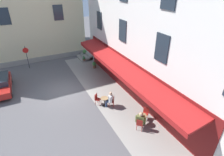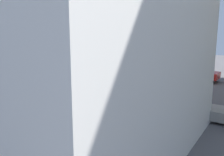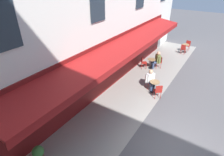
{
  "view_description": "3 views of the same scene",
  "coord_description": "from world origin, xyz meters",
  "px_view_note": "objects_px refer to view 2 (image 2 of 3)",
  "views": [
    {
      "loc": [
        -14.1,
        2.28,
        8.73
      ],
      "look_at": [
        -2.22,
        -3.74,
        1.49
      ],
      "focal_mm": 28.81,
      "sensor_mm": 36.0,
      "label": 1
    },
    {
      "loc": [
        7.94,
        -16.0,
        3.97
      ],
      "look_at": [
        -0.61,
        -3.33,
        1.15
      ],
      "focal_mm": 37.34,
      "sensor_mm": 36.0,
      "label": 2
    },
    {
      "loc": [
        5.67,
        0.61,
        6.41
      ],
      "look_at": [
        -1.64,
        -4.14,
        1.4
      ],
      "focal_mm": 29.35,
      "sensor_mm": 36.0,
      "label": 3
    }
  ],
  "objects_px": {
    "cafe_table_streetside": "(23,72)",
    "parked_car_red": "(193,72)",
    "cafe_table_near_entrance": "(46,79)",
    "cafe_chair_red_corner_right": "(44,80)",
    "cafe_chair_red_under_awning": "(79,80)",
    "seated_patron_in_white": "(82,78)",
    "cafe_table_mid_terrace": "(87,81)",
    "cafe_chair_red_corner_left": "(95,80)",
    "potted_plant_entrance_right": "(161,101)",
    "seated_companion_in_olive": "(47,76)",
    "cafe_chair_red_near_door": "(27,72)",
    "cafe_chair_red_back_row": "(20,71)",
    "cafe_chair_red_kerbside": "(48,77)",
    "potted_plant_under_sign": "(207,107)"
  },
  "relations": [
    {
      "from": "cafe_table_streetside",
      "to": "parked_car_red",
      "type": "xyz_separation_m",
      "value": [
        14.01,
        7.44,
        0.22
      ]
    },
    {
      "from": "cafe_table_near_entrance",
      "to": "parked_car_red",
      "type": "bearing_deg",
      "value": 43.8
    },
    {
      "from": "parked_car_red",
      "to": "cafe_table_streetside",
      "type": "bearing_deg",
      "value": -152.02
    },
    {
      "from": "cafe_chair_red_corner_right",
      "to": "cafe_chair_red_under_awning",
      "type": "height_order",
      "value": "same"
    },
    {
      "from": "cafe_chair_red_corner_right",
      "to": "cafe_chair_red_under_awning",
      "type": "bearing_deg",
      "value": 31.91
    },
    {
      "from": "cafe_table_streetside",
      "to": "seated_patron_in_white",
      "type": "xyz_separation_m",
      "value": [
        7.63,
        -0.25,
        0.22
      ]
    },
    {
      "from": "cafe_chair_red_corner_right",
      "to": "cafe_table_mid_terrace",
      "type": "bearing_deg",
      "value": 36.43
    },
    {
      "from": "seated_patron_in_white",
      "to": "cafe_chair_red_corner_left",
      "type": "bearing_deg",
      "value": 46.75
    },
    {
      "from": "cafe_table_mid_terrace",
      "to": "cafe_chair_red_corner_left",
      "type": "distance_m",
      "value": 0.63
    },
    {
      "from": "cafe_table_streetside",
      "to": "potted_plant_entrance_right",
      "type": "height_order",
      "value": "cafe_table_streetside"
    },
    {
      "from": "cafe_chair_red_under_awning",
      "to": "seated_companion_in_olive",
      "type": "xyz_separation_m",
      "value": [
        -2.93,
        -0.6,
        0.17
      ]
    },
    {
      "from": "cafe_chair_red_near_door",
      "to": "parked_car_red",
      "type": "height_order",
      "value": "parked_car_red"
    },
    {
      "from": "seated_patron_in_white",
      "to": "cafe_chair_red_back_row",
      "type": "bearing_deg",
      "value": 177.9
    },
    {
      "from": "cafe_chair_red_corner_left",
      "to": "potted_plant_entrance_right",
      "type": "height_order",
      "value": "cafe_chair_red_corner_left"
    },
    {
      "from": "cafe_chair_red_near_door",
      "to": "parked_car_red",
      "type": "distance_m",
      "value": 15.33
    },
    {
      "from": "cafe_chair_red_corner_right",
      "to": "seated_companion_in_olive",
      "type": "bearing_deg",
      "value": 125.89
    },
    {
      "from": "cafe_table_streetside",
      "to": "seated_patron_in_white",
      "type": "bearing_deg",
      "value": -1.86
    },
    {
      "from": "cafe_chair_red_back_row",
      "to": "cafe_chair_red_kerbside",
      "type": "bearing_deg",
      "value": -10.23
    },
    {
      "from": "cafe_table_mid_terrace",
      "to": "cafe_table_streetside",
      "type": "height_order",
      "value": "same"
    },
    {
      "from": "cafe_chair_red_under_awning",
      "to": "cafe_table_streetside",
      "type": "distance_m",
      "value": 7.52
    },
    {
      "from": "seated_companion_in_olive",
      "to": "cafe_chair_red_under_awning",
      "type": "bearing_deg",
      "value": 11.5
    },
    {
      "from": "cafe_chair_red_corner_right",
      "to": "seated_companion_in_olive",
      "type": "relative_size",
      "value": 0.68
    },
    {
      "from": "cafe_chair_red_under_awning",
      "to": "seated_patron_in_white",
      "type": "xyz_separation_m",
      "value": [
        0.12,
        0.18,
        0.16
      ]
    },
    {
      "from": "potted_plant_under_sign",
      "to": "seated_companion_in_olive",
      "type": "bearing_deg",
      "value": 178.19
    },
    {
      "from": "cafe_table_streetside",
      "to": "cafe_chair_red_corner_left",
      "type": "bearing_deg",
      "value": 3.49
    },
    {
      "from": "cafe_chair_red_corner_left",
      "to": "cafe_chair_red_corner_right",
      "type": "bearing_deg",
      "value": -142.92
    },
    {
      "from": "cafe_chair_red_near_door",
      "to": "seated_patron_in_white",
      "type": "height_order",
      "value": "seated_patron_in_white"
    },
    {
      "from": "seated_companion_in_olive",
      "to": "parked_car_red",
      "type": "bearing_deg",
      "value": 41.93
    },
    {
      "from": "cafe_chair_red_under_awning",
      "to": "cafe_chair_red_near_door",
      "type": "xyz_separation_m",
      "value": [
        -6.88,
        0.4,
        0.0
      ]
    },
    {
      "from": "cafe_table_streetside",
      "to": "cafe_chair_red_near_door",
      "type": "height_order",
      "value": "cafe_chair_red_near_door"
    },
    {
      "from": "cafe_table_mid_terrace",
      "to": "cafe_chair_red_near_door",
      "type": "relative_size",
      "value": 0.82
    },
    {
      "from": "seated_patron_in_white",
      "to": "seated_companion_in_olive",
      "type": "relative_size",
      "value": 0.99
    },
    {
      "from": "cafe_table_near_entrance",
      "to": "cafe_chair_red_under_awning",
      "type": "height_order",
      "value": "cafe_chair_red_under_awning"
    },
    {
      "from": "cafe_chair_red_near_door",
      "to": "cafe_table_streetside",
      "type": "bearing_deg",
      "value": 177.11
    },
    {
      "from": "potted_plant_under_sign",
      "to": "cafe_chair_red_corner_left",
      "type": "bearing_deg",
      "value": 167.56
    },
    {
      "from": "cafe_chair_red_corner_right",
      "to": "cafe_chair_red_back_row",
      "type": "bearing_deg",
      "value": 161.71
    },
    {
      "from": "cafe_chair_red_back_row",
      "to": "parked_car_red",
      "type": "relative_size",
      "value": 0.21
    },
    {
      "from": "potted_plant_entrance_right",
      "to": "seated_patron_in_white",
      "type": "bearing_deg",
      "value": 167.51
    },
    {
      "from": "seated_companion_in_olive",
      "to": "parked_car_red",
      "type": "distance_m",
      "value": 12.67
    },
    {
      "from": "cafe_chair_red_corner_right",
      "to": "cafe_chair_red_back_row",
      "type": "xyz_separation_m",
      "value": [
        -5.82,
        1.92,
        0.0
      ]
    },
    {
      "from": "cafe_chair_red_under_awning",
      "to": "potted_plant_entrance_right",
      "type": "height_order",
      "value": "cafe_chair_red_under_awning"
    },
    {
      "from": "cafe_chair_red_corner_left",
      "to": "potted_plant_entrance_right",
      "type": "bearing_deg",
      "value": -19.96
    },
    {
      "from": "potted_plant_entrance_right",
      "to": "parked_car_red",
      "type": "bearing_deg",
      "value": 94.84
    },
    {
      "from": "cafe_table_streetside",
      "to": "potted_plant_entrance_right",
      "type": "distance_m",
      "value": 14.91
    },
    {
      "from": "cafe_chair_red_kerbside",
      "to": "parked_car_red",
      "type": "bearing_deg",
      "value": 40.95
    },
    {
      "from": "potted_plant_entrance_right",
      "to": "cafe_table_streetside",
      "type": "bearing_deg",
      "value": 172.93
    },
    {
      "from": "cafe_chair_red_kerbside",
      "to": "cafe_chair_red_corner_right",
      "type": "distance_m",
      "value": 1.26
    },
    {
      "from": "cafe_table_near_entrance",
      "to": "parked_car_red",
      "type": "xyz_separation_m",
      "value": [
        9.15,
        8.78,
        0.22
      ]
    },
    {
      "from": "cafe_table_near_entrance",
      "to": "cafe_chair_red_near_door",
      "type": "xyz_separation_m",
      "value": [
        -4.22,
        1.3,
        0.06
      ]
    },
    {
      "from": "cafe_chair_red_under_awning",
      "to": "cafe_chair_red_back_row",
      "type": "xyz_separation_m",
      "value": [
        -8.14,
        0.48,
        0.0
      ]
    }
  ]
}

